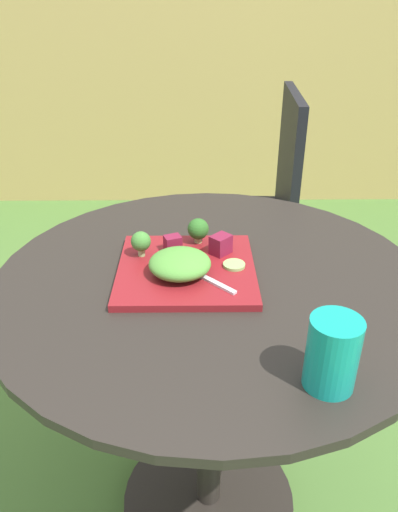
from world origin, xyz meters
name	(u,v)px	position (x,y,z in m)	size (l,w,h in m)	color
ground_plane	(208,504)	(0.00, 0.00, 0.00)	(12.00, 12.00, 0.00)	#4C7533
bamboo_fence	(200,85)	(0.00, 2.12, 0.69)	(8.00, 0.08, 1.39)	tan
patio_table	(210,381)	(0.00, 0.00, 0.44)	(0.85, 0.85, 0.71)	#28231E
patio_chair	(255,199)	(0.19, 0.83, 0.53)	(0.47, 0.47, 0.90)	black
salad_plate	(186,269)	(-0.05, 0.01, 0.72)	(0.27, 0.27, 0.01)	maroon
drinking_glass	(332,357)	(0.15, -0.30, 0.76)	(0.07, 0.07, 0.11)	#149989
fork	(201,274)	(-0.02, -0.02, 0.73)	(0.12, 0.12, 0.00)	silver
lettuce_mound	(180,264)	(-0.06, -0.02, 0.75)	(0.12, 0.11, 0.04)	#519338
broccoli_floret_0	(141,242)	(-0.14, 0.05, 0.76)	(0.04, 0.04, 0.05)	#99B770
broccoli_floret_1	(198,229)	(-0.03, 0.11, 0.76)	(0.04, 0.04, 0.05)	#99B770
cucumber_slice_0	(234,265)	(0.04, 0.01, 0.73)	(0.04, 0.04, 0.01)	#8EB766
beet_chunk_0	(173,243)	(-0.08, 0.08, 0.75)	(0.03, 0.03, 0.03)	maroon
beet_chunk_1	(221,244)	(0.02, 0.06, 0.75)	(0.04, 0.03, 0.04)	maroon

